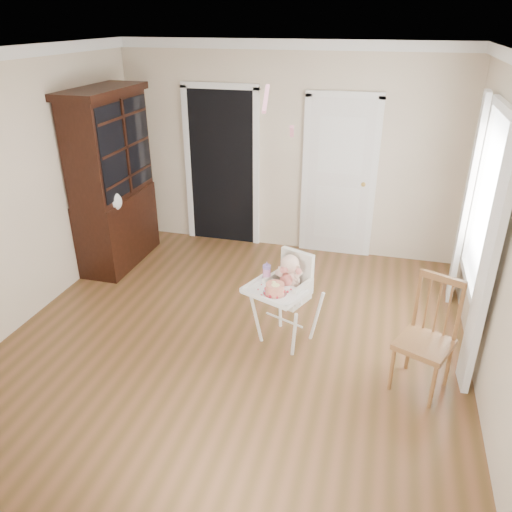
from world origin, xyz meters
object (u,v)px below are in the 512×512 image
(high_chair, at_px, (287,289))
(dining_chair, at_px, (426,340))
(cake, at_px, (275,289))
(china_cabinet, at_px, (112,180))
(sippy_cup, at_px, (267,272))

(high_chair, bearing_deg, dining_chair, 6.66)
(cake, bearing_deg, china_cabinet, 149.11)
(dining_chair, bearing_deg, china_cabinet, -179.12)
(sippy_cup, relative_size, china_cabinet, 0.09)
(sippy_cup, bearing_deg, high_chair, -2.69)
(high_chair, relative_size, cake, 4.29)
(cake, relative_size, sippy_cup, 1.16)
(high_chair, relative_size, sippy_cup, 4.99)
(sippy_cup, distance_m, dining_chair, 1.55)
(high_chair, distance_m, cake, 0.28)
(cake, xyz_separation_m, dining_chair, (1.35, -0.12, -0.23))
(high_chair, xyz_separation_m, sippy_cup, (-0.21, 0.01, 0.15))
(cake, bearing_deg, high_chair, 74.02)
(sippy_cup, xyz_separation_m, dining_chair, (1.48, -0.36, -0.26))
(high_chair, xyz_separation_m, dining_chair, (1.28, -0.36, -0.11))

